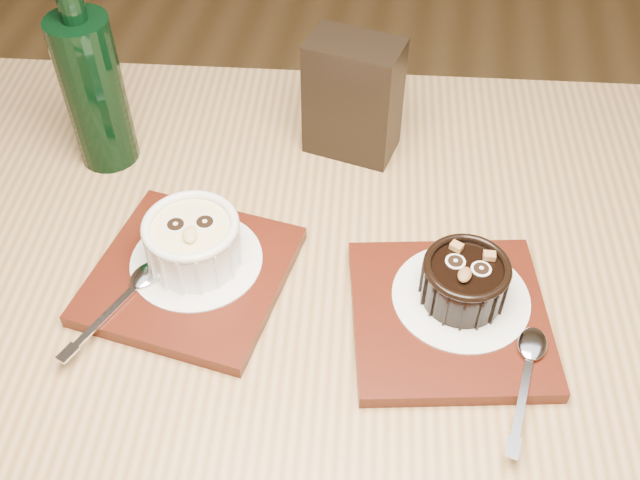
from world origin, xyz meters
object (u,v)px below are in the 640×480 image
(ramekin_white, at_px, (193,240))
(ramekin_dark, at_px, (465,279))
(green_bottle, at_px, (93,87))
(condiment_stand, at_px, (353,98))
(table, at_px, (291,368))
(tray_right, at_px, (449,317))
(tray_left, at_px, (190,275))

(ramekin_white, xyz_separation_m, ramekin_dark, (0.26, -0.00, -0.00))
(ramekin_dark, bearing_deg, green_bottle, 170.98)
(ramekin_dark, xyz_separation_m, condiment_stand, (-0.13, 0.22, 0.03))
(table, height_order, tray_right, tray_right)
(ramekin_dark, relative_size, green_bottle, 0.33)
(table, distance_m, condiment_stand, 0.30)
(table, relative_size, ramekin_dark, 15.72)
(ramekin_white, bearing_deg, condiment_stand, 43.56)
(tray_left, relative_size, ramekin_dark, 2.23)
(ramekin_white, xyz_separation_m, green_bottle, (-0.15, 0.15, 0.05))
(tray_left, xyz_separation_m, tray_right, (0.25, -0.01, 0.00))
(ramekin_dark, height_order, green_bottle, green_bottle)
(condiment_stand, bearing_deg, tray_left, -119.67)
(table, relative_size, tray_left, 7.04)
(table, xyz_separation_m, tray_left, (-0.10, 0.03, 0.10))
(table, relative_size, tray_right, 7.04)
(tray_left, height_order, ramekin_white, ramekin_white)
(ramekin_white, xyz_separation_m, tray_right, (0.25, -0.02, -0.04))
(table, xyz_separation_m, ramekin_dark, (0.16, 0.04, 0.13))
(ramekin_white, height_order, green_bottle, green_bottle)
(ramekin_white, bearing_deg, table, -38.09)
(tray_right, bearing_deg, ramekin_dark, 64.71)
(ramekin_white, height_order, condiment_stand, condiment_stand)
(table, distance_m, green_bottle, 0.37)
(table, distance_m, tray_right, 0.18)
(table, bearing_deg, ramekin_dark, 12.71)
(table, relative_size, ramekin_white, 13.69)
(condiment_stand, height_order, green_bottle, green_bottle)
(ramekin_white, height_order, tray_right, ramekin_white)
(ramekin_dark, distance_m, condiment_stand, 0.26)
(table, bearing_deg, tray_right, 6.42)
(ramekin_white, height_order, ramekin_dark, ramekin_white)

